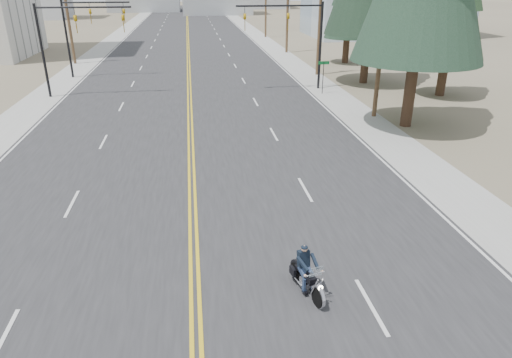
{
  "coord_description": "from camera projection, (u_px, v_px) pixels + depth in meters",
  "views": [
    {
      "loc": [
        0.26,
        -5.95,
        8.63
      ],
      "look_at": [
        2.49,
        9.9,
        1.6
      ],
      "focal_mm": 32.0,
      "sensor_mm": 36.0,
      "label": 1
    }
  ],
  "objects": [
    {
      "name": "road",
      "position": [
        188.0,
        38.0,
        72.3
      ],
      "size": [
        20.0,
        200.0,
        0.01
      ],
      "primitive_type": "cube",
      "color": "#303033",
      "rests_on": "ground"
    },
    {
      "name": "sidewalk_left",
      "position": [
        113.0,
        40.0,
        70.83
      ],
      "size": [
        3.0,
        200.0,
        0.01
      ],
      "primitive_type": "cube",
      "color": "#A5A5A0",
      "rests_on": "ground"
    },
    {
      "name": "sidewalk_right",
      "position": [
        259.0,
        37.0,
        73.76
      ],
      "size": [
        3.0,
        200.0,
        0.01
      ],
      "primitive_type": "cube",
      "color": "#A5A5A0",
      "rests_on": "ground"
    },
    {
      "name": "traffic_mast_left",
      "position": [
        67.0,
        32.0,
        34.72
      ],
      "size": [
        7.1,
        0.26,
        7.0
      ],
      "color": "black",
      "rests_on": "ground"
    },
    {
      "name": "traffic_mast_right",
      "position": [
        297.0,
        29.0,
        37.01
      ],
      "size": [
        7.1,
        0.26,
        7.0
      ],
      "color": "black",
      "rests_on": "ground"
    },
    {
      "name": "traffic_mast_far",
      "position": [
        84.0,
        24.0,
        41.95
      ],
      "size": [
        6.1,
        0.26,
        7.0
      ],
      "color": "black",
      "rests_on": "ground"
    },
    {
      "name": "street_sign",
      "position": [
        323.0,
        72.0,
        36.69
      ],
      "size": [
        0.9,
        0.06,
        2.62
      ],
      "color": "black",
      "rests_on": "ground"
    },
    {
      "name": "utility_pole_b",
      "position": [
        383.0,
        25.0,
        28.87
      ],
      "size": [
        2.2,
        0.3,
        11.5
      ],
      "color": "brown",
      "rests_on": "ground"
    },
    {
      "name": "utility_pole_c",
      "position": [
        320.0,
        13.0,
        42.58
      ],
      "size": [
        2.2,
        0.3,
        11.0
      ],
      "color": "brown",
      "rests_on": "ground"
    },
    {
      "name": "utility_pole_d",
      "position": [
        288.0,
        3.0,
        56.07
      ],
      "size": [
        2.2,
        0.3,
        11.5
      ],
      "color": "brown",
      "rests_on": "ground"
    },
    {
      "name": "utility_pole_left",
      "position": [
        67.0,
        11.0,
        48.56
      ],
      "size": [
        2.2,
        0.3,
        10.5
      ],
      "color": "brown",
      "rests_on": "ground"
    },
    {
      "name": "motorcyclist",
      "position": [
        307.0,
        272.0,
        13.4
      ],
      "size": [
        1.26,
        2.05,
        1.49
      ],
      "primitive_type": null,
      "rotation": [
        0.0,
        0.0,
        3.39
      ],
      "color": "black",
      "rests_on": "ground"
    }
  ]
}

